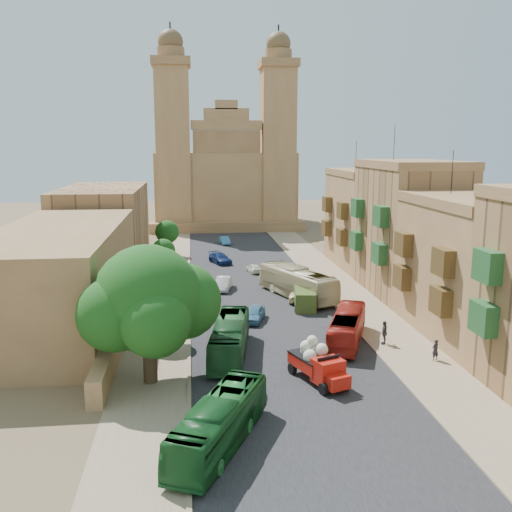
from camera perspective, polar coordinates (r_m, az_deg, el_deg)
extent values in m
plane|color=brown|center=(35.84, 4.92, -14.27)|extent=(260.00, 260.00, 0.00)
cube|color=black|center=(63.95, -0.41, -2.84)|extent=(14.00, 140.00, 0.01)
cube|color=#8A745A|center=(65.62, 7.87, -2.59)|extent=(5.00, 140.00, 0.01)
cube|color=#8A745A|center=(63.66, -8.96, -3.04)|extent=(5.00, 140.00, 0.01)
cube|color=#8A745A|center=(65.04, 5.74, -2.61)|extent=(0.25, 140.00, 0.12)
cube|color=#8A745A|center=(63.59, -6.70, -2.94)|extent=(0.25, 140.00, 0.12)
cube|color=#225529|center=(38.90, 21.77, -5.80)|extent=(0.90, 2.20, 2.00)
cube|color=#225529|center=(38.11, 22.12, -0.95)|extent=(0.90, 2.20, 2.00)
cube|color=olive|center=(49.40, 20.89, -1.45)|extent=(8.00, 14.00, 10.50)
cube|color=brown|center=(48.58, 21.35, 5.07)|extent=(8.20, 14.00, 0.80)
cylinder|color=black|center=(50.48, 19.03, 7.92)|extent=(0.06, 0.06, 3.60)
cube|color=#50391A|center=(44.34, 17.97, -4.30)|extent=(0.90, 2.20, 2.00)
cube|color=#50391A|center=(51.34, 14.38, -2.06)|extent=(0.90, 2.20, 2.00)
cube|color=#50391A|center=(43.68, 18.20, -0.58)|extent=(0.90, 2.20, 2.00)
cube|color=#50391A|center=(50.78, 14.54, 1.17)|extent=(0.90, 2.20, 2.00)
cube|color=#9D7247|center=(61.73, 15.05, 2.43)|extent=(8.00, 14.00, 13.00)
cube|color=brown|center=(61.13, 15.37, 8.83)|extent=(8.20, 14.00, 0.80)
cylinder|color=black|center=(63.37, 13.66, 10.97)|extent=(0.06, 0.06, 3.60)
cube|color=#225529|center=(56.82, 12.23, 0.25)|extent=(0.90, 2.20, 2.00)
cube|color=#225529|center=(64.17, 10.00, 1.54)|extent=(0.90, 2.20, 2.00)
cube|color=#225529|center=(56.27, 12.38, 3.89)|extent=(0.90, 2.20, 2.00)
cube|color=#225529|center=(63.69, 10.11, 4.77)|extent=(0.90, 2.20, 2.00)
cube|color=olive|center=(74.89, 11.11, 3.46)|extent=(8.00, 14.00, 11.50)
cube|color=brown|center=(74.36, 11.28, 8.16)|extent=(8.20, 14.00, 0.80)
cylinder|color=black|center=(76.68, 9.98, 9.93)|extent=(0.06, 0.06, 3.60)
cube|color=#50391A|center=(70.11, 8.56, 1.90)|extent=(0.90, 2.20, 2.00)
cube|color=#50391A|center=(77.62, 7.06, 2.81)|extent=(0.90, 2.20, 2.00)
cube|color=#50391A|center=(69.69, 8.64, 4.52)|extent=(0.90, 2.20, 2.00)
cube|color=#50391A|center=(77.24, 7.12, 5.18)|extent=(0.90, 2.20, 2.00)
cube|color=olive|center=(54.01, -12.59, -4.72)|extent=(1.00, 40.00, 1.80)
cube|color=brown|center=(52.20, -18.97, -1.87)|extent=(10.00, 28.00, 8.40)
cube|color=#9D7247|center=(77.27, -14.98, 2.96)|extent=(10.00, 22.00, 10.00)
cube|color=olive|center=(113.24, -3.22, 6.75)|extent=(26.00, 20.00, 14.00)
cube|color=brown|center=(103.46, -2.83, 2.96)|extent=(28.00, 4.00, 1.80)
cube|color=brown|center=(104.29, -2.94, 8.05)|extent=(12.00, 2.00, 16.00)
cube|color=olive|center=(104.22, -2.99, 12.94)|extent=(12.60, 2.40, 1.60)
cube|color=olive|center=(104.30, -3.00, 13.88)|extent=(8.00, 2.00, 2.40)
cube|color=olive|center=(104.40, -3.01, 14.86)|extent=(4.00, 2.00, 1.60)
cube|color=olive|center=(105.29, -8.27, 10.43)|extent=(6.00, 6.00, 29.00)
cube|color=brown|center=(106.26, -8.50, 18.60)|extent=(6.80, 6.80, 1.40)
cylinder|color=brown|center=(106.49, -8.53, 19.45)|extent=(4.80, 4.80, 1.80)
sphere|color=brown|center=(106.77, -8.55, 20.40)|extent=(4.40, 4.40, 4.40)
cylinder|color=black|center=(107.20, -8.59, 21.67)|extent=(0.28, 0.28, 1.80)
cube|color=olive|center=(106.48, 2.18, 10.54)|extent=(6.00, 6.00, 29.00)
cube|color=brown|center=(107.44, 2.25, 18.62)|extent=(6.80, 6.80, 1.40)
cylinder|color=brown|center=(107.67, 2.25, 19.46)|extent=(4.80, 4.80, 1.80)
sphere|color=brown|center=(107.95, 2.26, 20.41)|extent=(4.40, 4.40, 4.40)
cylinder|color=black|center=(108.37, 2.27, 21.66)|extent=(0.28, 0.28, 1.80)
cylinder|color=#3A2A1D|center=(38.32, -10.55, -9.88)|extent=(0.92, 0.92, 3.48)
sphere|color=#103C10|center=(37.11, -10.77, -4.19)|extent=(6.96, 6.96, 6.96)
sphere|color=#103C10|center=(38.21, -7.32, -4.49)|extent=(5.13, 5.13, 5.13)
sphere|color=#103C10|center=(36.73, -13.97, -5.67)|extent=(4.76, 4.76, 4.76)
sphere|color=#103C10|center=(35.22, -10.07, -6.54)|extent=(4.40, 4.40, 4.40)
sphere|color=#103C10|center=(38.97, -12.08, -2.40)|extent=(4.03, 4.03, 4.03)
cylinder|color=#3A2A1D|center=(46.06, -10.50, -6.98)|extent=(0.44, 0.44, 2.41)
sphere|color=#103C10|center=(45.38, -10.60, -4.05)|extent=(3.51, 3.51, 3.51)
cylinder|color=#3A2A1D|center=(57.58, -9.72, -3.30)|extent=(0.44, 0.44, 2.46)
sphere|color=#103C10|center=(57.02, -9.80, -0.89)|extent=(3.57, 3.57, 3.57)
cylinder|color=#3A2A1D|center=(69.31, -9.20, -1.07)|extent=(0.44, 0.44, 1.96)
sphere|color=#103C10|center=(68.93, -9.25, 0.54)|extent=(2.85, 2.85, 2.85)
cylinder|color=#3A2A1D|center=(81.05, -8.84, 0.79)|extent=(0.44, 0.44, 2.27)
sphere|color=#103C10|center=(80.68, -8.89, 2.39)|extent=(3.30, 3.30, 3.30)
cube|color=red|center=(38.87, 5.54, -10.50)|extent=(2.84, 3.53, 0.77)
cube|color=black|center=(38.71, 5.55, -9.91)|extent=(2.90, 3.59, 0.10)
cube|color=red|center=(37.33, 7.21, -11.32)|extent=(2.19, 1.99, 1.53)
cube|color=red|center=(36.70, 8.12, -12.33)|extent=(1.72, 1.47, 0.85)
cube|color=black|center=(37.11, 7.23, -10.47)|extent=(1.54, 0.66, 0.77)
cylinder|color=black|center=(36.60, 6.75, -13.08)|extent=(0.55, 0.82, 0.77)
cylinder|color=black|center=(37.52, 8.96, -12.53)|extent=(0.55, 0.82, 0.77)
cylinder|color=black|center=(39.50, 3.64, -11.18)|extent=(0.55, 0.82, 0.77)
cylinder|color=black|center=(40.35, 5.75, -10.72)|extent=(0.55, 0.82, 0.77)
sphere|color=beige|center=(38.02, 5.44, -9.97)|extent=(0.94, 0.94, 0.94)
sphere|color=beige|center=(38.66, 6.30, -9.62)|extent=(0.94, 0.94, 0.94)
sphere|color=beige|center=(39.04, 5.15, -9.39)|extent=(0.94, 0.94, 0.94)
sphere|color=beige|center=(38.37, 5.07, -9.01)|extent=(0.85, 0.85, 0.85)
sphere|color=beige|center=(38.05, 6.59, -9.29)|extent=(0.85, 0.85, 0.85)
sphere|color=beige|center=(38.28, 5.65, -8.46)|extent=(0.77, 0.77, 0.77)
cube|color=#3D531F|center=(54.74, 4.90, -4.27)|extent=(2.54, 4.66, 1.83)
cylinder|color=black|center=(53.36, 4.05, -5.27)|extent=(0.39, 0.77, 0.73)
cylinder|color=black|center=(53.47, 5.91, -5.27)|extent=(0.39, 0.77, 0.73)
cylinder|color=black|center=(56.33, 3.92, -4.39)|extent=(0.39, 0.77, 0.73)
cylinder|color=black|center=(56.43, 5.68, -4.40)|extent=(0.39, 0.77, 0.73)
imported|color=#165522|center=(30.46, -3.68, -16.32)|extent=(5.91, 9.36, 2.59)
imported|color=#1F5529|center=(42.26, -2.63, -8.23)|extent=(3.80, 10.08, 2.74)
imported|color=#AC2118|center=(45.65, 9.10, -7.04)|extent=(5.29, 9.13, 2.50)
imported|color=beige|center=(58.20, 4.17, -2.69)|extent=(6.75, 11.24, 3.10)
imported|color=teal|center=(50.55, -0.20, -5.81)|extent=(2.72, 4.23, 1.34)
imported|color=silver|center=(61.44, -3.29, -2.77)|extent=(2.32, 4.43, 1.39)
imported|color=#F6E4A7|center=(57.49, 4.42, -3.80)|extent=(3.02, 4.95, 1.28)
imported|color=navy|center=(75.30, -3.60, -0.24)|extent=(3.37, 4.98, 1.34)
imported|color=silver|center=(69.76, -0.23, -1.22)|extent=(1.86, 3.37, 1.09)
imported|color=teal|center=(89.96, -3.14, 1.56)|extent=(1.70, 3.77, 1.20)
imported|color=black|center=(43.59, 17.49, -8.96)|extent=(0.66, 0.55, 1.56)
imported|color=#3A3A40|center=(45.91, 12.72, -7.48)|extent=(0.88, 1.20, 1.89)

